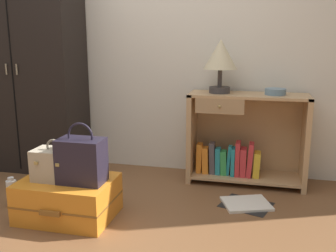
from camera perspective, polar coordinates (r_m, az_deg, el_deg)
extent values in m
plane|color=brown|center=(2.44, -12.16, -16.64)|extent=(9.00, 9.00, 0.00)
cube|color=silver|center=(3.54, -2.37, 14.63)|extent=(6.40, 0.10, 2.60)
cube|color=black|center=(3.73, -20.04, 8.17)|extent=(0.96, 0.45, 1.87)
cube|color=black|center=(3.54, -22.07, 7.79)|extent=(0.01, 0.01, 1.77)
cylinder|color=gray|center=(3.56, -22.81, 7.76)|extent=(0.01, 0.01, 0.09)
cylinder|color=gray|center=(3.51, -21.48, 7.80)|extent=(0.01, 0.01, 0.09)
cube|color=tan|center=(3.30, 3.57, -1.46)|extent=(0.04, 0.34, 0.75)
cube|color=tan|center=(3.27, 19.62, -2.31)|extent=(0.04, 0.34, 0.75)
cube|color=tan|center=(3.18, 11.86, 4.46)|extent=(0.96, 0.34, 0.02)
cube|color=tan|center=(3.35, 11.31, -7.21)|extent=(0.88, 0.34, 0.02)
cube|color=tan|center=(3.41, 11.67, -1.21)|extent=(0.88, 0.01, 0.73)
cube|color=#A68259|center=(3.05, 7.64, 2.91)|extent=(0.38, 0.02, 0.12)
sphere|color=#9E844C|center=(3.04, 7.61, 2.86)|extent=(0.02, 0.02, 0.02)
cube|color=orange|center=(3.31, 4.66, -4.72)|extent=(0.05, 0.09, 0.25)
cube|color=orange|center=(3.31, 5.57, -5.02)|extent=(0.06, 0.10, 0.23)
cube|color=#4C474C|center=(3.30, 6.58, -4.71)|extent=(0.06, 0.09, 0.27)
cube|color=teal|center=(3.30, 7.41, -5.13)|extent=(0.05, 0.10, 0.23)
cube|color=green|center=(3.30, 8.24, -5.36)|extent=(0.06, 0.10, 0.20)
cube|color=teal|center=(3.29, 8.98, -5.02)|extent=(0.04, 0.08, 0.25)
cube|color=teal|center=(3.29, 9.59, -5.19)|extent=(0.03, 0.12, 0.23)
cube|color=red|center=(3.28, 10.26, -4.77)|extent=(0.04, 0.13, 0.29)
cube|color=red|center=(3.28, 11.06, -5.25)|extent=(0.05, 0.13, 0.24)
cube|color=red|center=(3.28, 12.04, -4.91)|extent=(0.06, 0.13, 0.29)
cube|color=gold|center=(3.29, 12.97, -5.57)|extent=(0.06, 0.12, 0.21)
cylinder|color=#3D3838|center=(3.20, 7.62, 5.31)|extent=(0.17, 0.17, 0.05)
cylinder|color=#3D3838|center=(3.19, 7.67, 7.05)|extent=(0.04, 0.04, 0.15)
cone|color=beige|center=(3.17, 7.78, 10.48)|extent=(0.27, 0.27, 0.24)
cylinder|color=slate|center=(3.18, 15.58, 4.91)|extent=(0.16, 0.16, 0.05)
cube|color=orange|center=(2.74, -14.53, -10.29)|extent=(0.61, 0.45, 0.27)
cube|color=brown|center=(2.74, -14.53, -10.29)|extent=(0.62, 0.46, 0.01)
cube|color=brown|center=(2.55, -17.07, -12.24)|extent=(0.14, 0.02, 0.03)
cube|color=#B7A88E|center=(2.67, -16.38, -5.50)|extent=(0.27, 0.18, 0.21)
torus|color=gray|center=(2.64, -16.54, -2.98)|extent=(0.11, 0.02, 0.11)
cube|color=tan|center=(2.62, -18.92, -5.21)|extent=(0.02, 0.01, 0.02)
cube|color=tan|center=(2.55, -16.03, -5.54)|extent=(0.02, 0.01, 0.02)
cube|color=#231E2D|center=(2.57, -12.66, -5.05)|extent=(0.30, 0.19, 0.29)
torus|color=#231E2D|center=(2.52, -12.84, -1.45)|extent=(0.18, 0.01, 0.18)
cylinder|color=white|center=(3.04, -22.06, -9.20)|extent=(0.07, 0.07, 0.19)
cylinder|color=silver|center=(3.00, -22.24, -7.27)|extent=(0.04, 0.04, 0.02)
cube|color=white|center=(2.93, 11.50, -11.18)|extent=(0.40, 0.36, 0.02)
cube|color=black|center=(2.93, 11.49, -11.32)|extent=(0.42, 0.38, 0.01)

